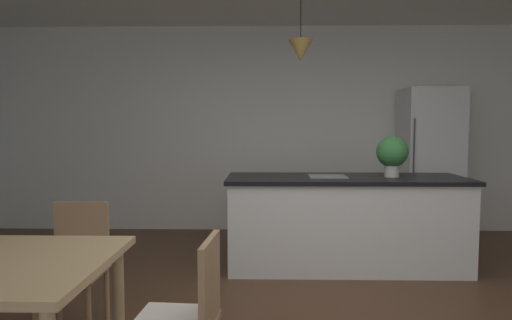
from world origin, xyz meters
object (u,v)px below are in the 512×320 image
at_px(kitchen_island, 345,221).
at_px(potted_plant_on_island, 392,153).
at_px(chair_far_right, 75,263).
at_px(refrigerator, 429,163).
at_px(chair_kitchen_end, 183,319).

relative_size(kitchen_island, potted_plant_on_island, 5.82).
xyz_separation_m(chair_far_right, kitchen_island, (2.07, 1.46, -0.01)).
relative_size(kitchen_island, refrigerator, 1.25).
relative_size(chair_far_right, refrigerator, 0.47).
height_order(refrigerator, potted_plant_on_island, refrigerator).
height_order(chair_kitchen_end, refrigerator, refrigerator).
height_order(chair_far_right, kitchen_island, kitchen_island).
height_order(chair_far_right, refrigerator, refrigerator).
bearing_deg(kitchen_island, refrigerator, 45.24).
height_order(chair_kitchen_end, kitchen_island, kitchen_island).
bearing_deg(refrigerator, potted_plant_on_island, -122.64).
distance_m(chair_far_right, refrigerator, 4.33).
xyz_separation_m(chair_kitchen_end, potted_plant_on_island, (1.63, 2.34, 0.66)).
bearing_deg(kitchen_island, potted_plant_on_island, -0.00).
bearing_deg(kitchen_island, chair_far_right, -144.89).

